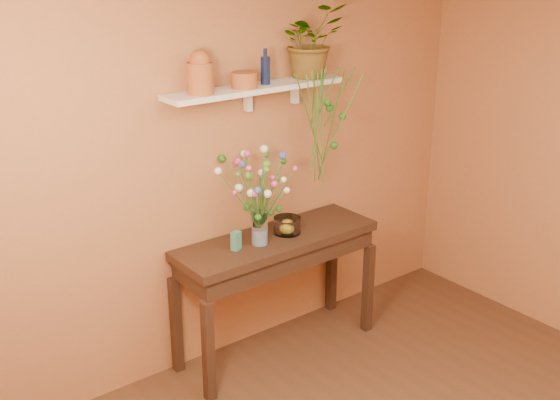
# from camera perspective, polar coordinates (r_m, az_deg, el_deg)

# --- Properties ---
(room) EXTENTS (4.04, 4.04, 2.70)m
(room) POSITION_cam_1_polar(r_m,az_deg,el_deg) (3.39, 16.31, -5.62)
(room) COLOR #50301E
(room) RESTS_ON ground
(sideboard) EXTENTS (1.48, 0.48, 0.90)m
(sideboard) POSITION_cam_1_polar(r_m,az_deg,el_deg) (4.81, -0.26, -4.44)
(sideboard) COLOR #3C2218
(sideboard) RESTS_ON ground
(wall_shelf) EXTENTS (1.30, 0.24, 0.19)m
(wall_shelf) POSITION_cam_1_polar(r_m,az_deg,el_deg) (4.53, -1.93, 9.23)
(wall_shelf) COLOR white
(wall_shelf) RESTS_ON room
(terracotta_jug) EXTENTS (0.18, 0.18, 0.27)m
(terracotta_jug) POSITION_cam_1_polar(r_m,az_deg,el_deg) (4.24, -6.66, 10.42)
(terracotta_jug) COLOR #A14E1F
(terracotta_jug) RESTS_ON wall_shelf
(terracotta_pot) EXTENTS (0.19, 0.19, 0.10)m
(terracotta_pot) POSITION_cam_1_polar(r_m,az_deg,el_deg) (4.42, -2.98, 9.91)
(terracotta_pot) COLOR #A14E1F
(terracotta_pot) RESTS_ON wall_shelf
(blue_bottle) EXTENTS (0.08, 0.08, 0.23)m
(blue_bottle) POSITION_cam_1_polar(r_m,az_deg,el_deg) (4.54, -1.23, 10.76)
(blue_bottle) COLOR #0E183B
(blue_bottle) RESTS_ON wall_shelf
(spider_plant) EXTENTS (0.48, 0.43, 0.50)m
(spider_plant) POSITION_cam_1_polar(r_m,az_deg,el_deg) (4.78, 2.54, 13.09)
(spider_plant) COLOR #2A6618
(spider_plant) RESTS_ON wall_shelf
(plant_fronds) EXTENTS (0.50, 0.42, 0.85)m
(plant_fronds) POSITION_cam_1_polar(r_m,az_deg,el_deg) (4.78, 3.99, 6.83)
(plant_fronds) COLOR #2A6618
(plant_fronds) RESTS_ON wall_shelf
(glass_vase) EXTENTS (0.11, 0.11, 0.23)m
(glass_vase) POSITION_cam_1_polar(r_m,az_deg,el_deg) (4.60, -1.70, -2.55)
(glass_vase) COLOR white
(glass_vase) RESTS_ON sideboard
(bouquet) EXTENTS (0.58, 0.47, 0.53)m
(bouquet) POSITION_cam_1_polar(r_m,az_deg,el_deg) (4.51, -1.84, 1.63)
(bouquet) COLOR #386B28
(bouquet) RESTS_ON glass_vase
(glass_bowl) EXTENTS (0.19, 0.19, 0.11)m
(glass_bowl) POSITION_cam_1_polar(r_m,az_deg,el_deg) (4.79, 0.60, -2.16)
(glass_bowl) COLOR white
(glass_bowl) RESTS_ON sideboard
(lemon) EXTENTS (0.08, 0.08, 0.08)m
(lemon) POSITION_cam_1_polar(r_m,az_deg,el_deg) (4.78, 0.58, -2.34)
(lemon) COLOR yellow
(lemon) RESTS_ON glass_bowl
(carton) EXTENTS (0.07, 0.07, 0.12)m
(carton) POSITION_cam_1_polar(r_m,az_deg,el_deg) (4.54, -3.67, -3.39)
(carton) COLOR teal
(carton) RESTS_ON sideboard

